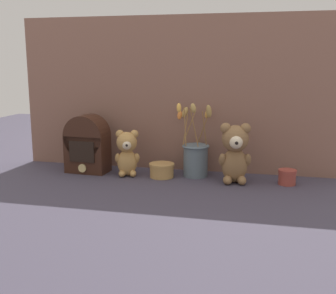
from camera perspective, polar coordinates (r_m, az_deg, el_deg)
The scene contains 8 objects.
ground_plane at distance 1.88m, azimuth -0.14°, elevation -4.21°, with size 4.00×4.00×0.00m, color #3D3847.
backdrop_wall at distance 1.98m, azimuth 0.97°, elevation 7.14°, with size 1.51×0.02×0.72m.
teddy_bear_large at distance 1.80m, azimuth 9.05°, elevation -0.66°, with size 0.14×0.13×0.26m.
teddy_bear_medium at distance 1.90m, azimuth -5.54°, elevation -0.68°, with size 0.12×0.11×0.21m.
flower_vase at distance 1.89m, azimuth 3.74°, elevation -1.17°, with size 0.17×0.16×0.34m.
vintage_radio at distance 1.99m, azimuth -10.87°, elevation 0.38°, with size 0.20×0.13×0.27m.
decorative_tin_tall at distance 1.84m, azimuth 15.84°, elevation -3.92°, with size 0.08×0.08×0.06m.
decorative_tin_short at distance 1.88m, azimuth -0.85°, elevation -3.15°, with size 0.11×0.11×0.06m.
Camera 1 is at (0.41, -1.76, 0.50)m, focal length 45.00 mm.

